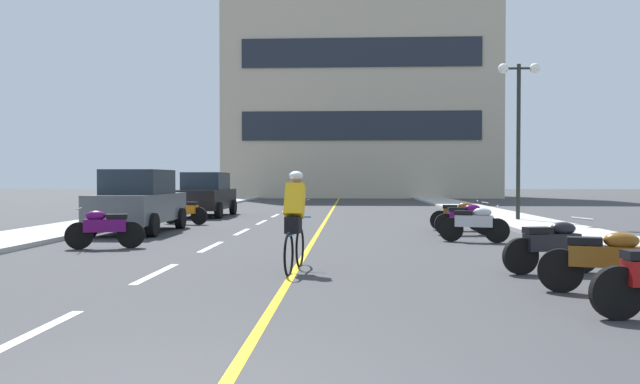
% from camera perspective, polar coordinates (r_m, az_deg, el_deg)
% --- Properties ---
extents(ground_plane, '(140.00, 140.00, 0.00)m').
position_cam_1_polar(ground_plane, '(25.06, 0.13, -2.34)').
color(ground_plane, '#38383A').
extents(curb_left, '(2.40, 72.00, 0.12)m').
position_cam_1_polar(curb_left, '(29.25, -13.82, -1.75)').
color(curb_left, '#A8A8A3').
rests_on(curb_left, ground).
extents(curb_right, '(2.40, 72.00, 0.12)m').
position_cam_1_polar(curb_right, '(28.65, 14.97, -1.81)').
color(curb_right, '#A8A8A3').
rests_on(curb_right, ground).
extents(lane_dash_0, '(0.14, 2.20, 0.01)m').
position_cam_1_polar(lane_dash_0, '(6.96, -25.16, -11.81)').
color(lane_dash_0, silver).
rests_on(lane_dash_0, ground).
extents(lane_dash_1, '(0.14, 2.20, 0.01)m').
position_cam_1_polar(lane_dash_1, '(10.59, -14.85, -7.26)').
color(lane_dash_1, silver).
rests_on(lane_dash_1, ground).
extents(lane_dash_2, '(0.14, 2.20, 0.01)m').
position_cam_1_polar(lane_dash_2, '(14.42, -9.99, -4.98)').
color(lane_dash_2, silver).
rests_on(lane_dash_2, ground).
extents(lane_dash_3, '(0.14, 2.20, 0.01)m').
position_cam_1_polar(lane_dash_3, '(18.33, -7.20, -3.65)').
color(lane_dash_3, silver).
rests_on(lane_dash_3, ground).
extents(lane_dash_4, '(0.14, 2.20, 0.01)m').
position_cam_1_polar(lane_dash_4, '(22.26, -5.39, -2.79)').
color(lane_dash_4, silver).
rests_on(lane_dash_4, ground).
extents(lane_dash_5, '(0.14, 2.20, 0.01)m').
position_cam_1_polar(lane_dash_5, '(26.22, -4.14, -2.18)').
color(lane_dash_5, silver).
rests_on(lane_dash_5, ground).
extents(lane_dash_6, '(0.14, 2.20, 0.01)m').
position_cam_1_polar(lane_dash_6, '(30.19, -3.21, -1.73)').
color(lane_dash_6, silver).
rests_on(lane_dash_6, ground).
extents(lane_dash_7, '(0.14, 2.20, 0.01)m').
position_cam_1_polar(lane_dash_7, '(34.16, -2.50, -1.38)').
color(lane_dash_7, silver).
rests_on(lane_dash_7, ground).
extents(lane_dash_8, '(0.14, 2.20, 0.01)m').
position_cam_1_polar(lane_dash_8, '(38.14, -1.93, -1.11)').
color(lane_dash_8, silver).
rests_on(lane_dash_8, ground).
extents(lane_dash_9, '(0.14, 2.20, 0.01)m').
position_cam_1_polar(lane_dash_9, '(42.13, -1.48, -0.89)').
color(lane_dash_9, silver).
rests_on(lane_dash_9, ground).
extents(lane_dash_10, '(0.14, 2.20, 0.01)m').
position_cam_1_polar(lane_dash_10, '(46.12, -1.10, -0.71)').
color(lane_dash_10, silver).
rests_on(lane_dash_10, ground).
extents(lane_dash_11, '(0.14, 2.20, 0.01)m').
position_cam_1_polar(lane_dash_11, '(50.10, -0.78, -0.55)').
color(lane_dash_11, silver).
rests_on(lane_dash_11, ground).
extents(centre_line_yellow, '(0.12, 66.00, 0.01)m').
position_cam_1_polar(centre_line_yellow, '(28.04, 0.94, -1.95)').
color(centre_line_yellow, gold).
rests_on(centre_line_yellow, ground).
extents(office_building, '(22.47, 9.53, 19.16)m').
position_cam_1_polar(office_building, '(54.28, 3.70, 9.72)').
color(office_building, '#BCAD93').
rests_on(office_building, ground).
extents(street_lamp_mid, '(1.46, 0.36, 5.52)m').
position_cam_1_polar(street_lamp_mid, '(23.20, 17.82, 7.51)').
color(street_lamp_mid, black).
rests_on(street_lamp_mid, curb_right).
extents(parked_car_near, '(1.95, 4.21, 1.82)m').
position_cam_1_polar(parked_car_near, '(18.73, -16.36, -0.79)').
color(parked_car_near, black).
rests_on(parked_car_near, ground).
extents(parked_car_mid, '(1.96, 4.22, 1.82)m').
position_cam_1_polar(parked_car_mid, '(26.05, -10.45, -0.21)').
color(parked_car_mid, black).
rests_on(parked_car_mid, ground).
extents(motorcycle_1, '(1.65, 0.77, 0.92)m').
position_cam_1_polar(motorcycle_1, '(9.15, 24.80, -5.70)').
color(motorcycle_1, black).
rests_on(motorcycle_1, ground).
extents(motorcycle_2, '(1.68, 0.67, 0.92)m').
position_cam_1_polar(motorcycle_2, '(10.86, 20.61, -4.59)').
color(motorcycle_2, black).
rests_on(motorcycle_2, ground).
extents(motorcycle_3, '(1.67, 0.71, 0.92)m').
position_cam_1_polar(motorcycle_3, '(14.58, -19.22, -3.11)').
color(motorcycle_3, black).
rests_on(motorcycle_3, ground).
extents(motorcycle_4, '(1.66, 0.72, 0.92)m').
position_cam_1_polar(motorcycle_4, '(15.66, 14.03, -2.79)').
color(motorcycle_4, black).
rests_on(motorcycle_4, ground).
extents(motorcycle_5, '(1.70, 0.60, 0.92)m').
position_cam_1_polar(motorcycle_5, '(17.60, 13.25, -2.34)').
color(motorcycle_5, black).
rests_on(motorcycle_5, ground).
extents(motorcycle_6, '(1.69, 0.60, 0.92)m').
position_cam_1_polar(motorcycle_6, '(19.04, 12.68, -2.07)').
color(motorcycle_6, black).
rests_on(motorcycle_6, ground).
extents(motorcycle_7, '(1.65, 0.75, 0.92)m').
position_cam_1_polar(motorcycle_7, '(21.65, -12.35, -1.68)').
color(motorcycle_7, black).
rests_on(motorcycle_7, ground).
extents(cyclist_rider, '(0.43, 1.77, 1.71)m').
position_cam_1_polar(cyclist_rider, '(10.47, -2.35, -2.45)').
color(cyclist_rider, black).
rests_on(cyclist_rider, ground).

